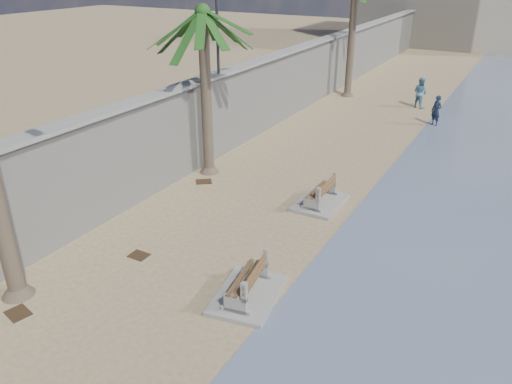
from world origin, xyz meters
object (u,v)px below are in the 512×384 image
at_px(person_b, 420,91).
at_px(palm_mid, 203,14).
at_px(person_a, 437,109).
at_px(bench_near, 247,284).
at_px(bench_far, 321,194).

bearing_deg(person_b, palm_mid, 97.59).
height_order(person_a, person_b, person_b).
relative_size(bench_near, bench_far, 1.13).
xyz_separation_m(bench_near, bench_far, (-0.45, 5.96, -0.01)).
distance_m(bench_near, person_b, 20.85).
bearing_deg(bench_near, person_a, 86.12).
distance_m(bench_near, person_a, 17.67).
relative_size(palm_mid, person_b, 3.65).
xyz_separation_m(person_a, person_b, (-1.56, 3.22, 0.06)).
bearing_deg(bench_near, palm_mid, 130.73).
bearing_deg(person_a, bench_far, -65.78).
bearing_deg(person_a, palm_mid, -89.16).
height_order(bench_near, bench_far, bench_near).
xyz_separation_m(bench_near, person_a, (1.19, 17.62, 0.51)).
height_order(bench_near, palm_mid, palm_mid).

